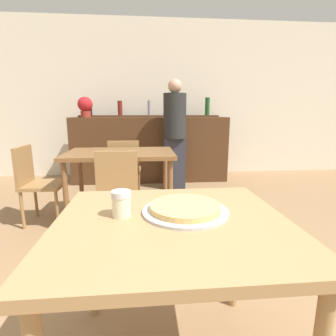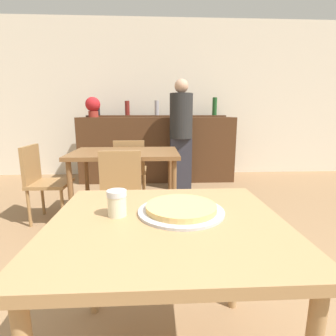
{
  "view_description": "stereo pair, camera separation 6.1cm",
  "coord_description": "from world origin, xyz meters",
  "px_view_note": "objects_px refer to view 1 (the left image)",
  "views": [
    {
      "loc": [
        -0.11,
        -1.0,
        1.17
      ],
      "look_at": [
        0.03,
        0.55,
        0.84
      ],
      "focal_mm": 28.0,
      "sensor_mm": 36.0,
      "label": 1
    },
    {
      "loc": [
        -0.05,
        -1.0,
        1.17
      ],
      "look_at": [
        0.03,
        0.55,
        0.84
      ],
      "focal_mm": 28.0,
      "sensor_mm": 36.0,
      "label": 2
    }
  ],
  "objects_px": {
    "cheese_shaker": "(121,203)",
    "potted_plant": "(85,106)",
    "pizza_tray": "(185,209)",
    "person_standing": "(175,131)",
    "chair_far_side_front": "(116,192)",
    "chair_far_side_back": "(125,167)",
    "chair_far_side_left": "(36,179)"
  },
  "relations": [
    {
      "from": "cheese_shaker",
      "to": "potted_plant",
      "type": "bearing_deg",
      "value": 103.83
    },
    {
      "from": "pizza_tray",
      "to": "potted_plant",
      "type": "xyz_separation_m",
      "value": [
        -1.11,
        3.4,
        0.52
      ]
    },
    {
      "from": "cheese_shaker",
      "to": "person_standing",
      "type": "height_order",
      "value": "person_standing"
    },
    {
      "from": "chair_far_side_front",
      "to": "chair_far_side_back",
      "type": "relative_size",
      "value": 1.0
    },
    {
      "from": "cheese_shaker",
      "to": "chair_far_side_front",
      "type": "bearing_deg",
      "value": 97.36
    },
    {
      "from": "chair_far_side_left",
      "to": "chair_far_side_back",
      "type": "bearing_deg",
      "value": -58.52
    },
    {
      "from": "chair_far_side_back",
      "to": "potted_plant",
      "type": "xyz_separation_m",
      "value": [
        -0.69,
        1.14,
        0.79
      ]
    },
    {
      "from": "chair_far_side_left",
      "to": "potted_plant",
      "type": "distance_m",
      "value": 1.88
    },
    {
      "from": "chair_far_side_front",
      "to": "chair_far_side_back",
      "type": "distance_m",
      "value": 1.09
    },
    {
      "from": "chair_far_side_left",
      "to": "potted_plant",
      "type": "xyz_separation_m",
      "value": [
        0.2,
        1.69,
        0.79
      ]
    },
    {
      "from": "cheese_shaker",
      "to": "person_standing",
      "type": "bearing_deg",
      "value": 78.94
    },
    {
      "from": "chair_far_side_front",
      "to": "chair_far_side_back",
      "type": "xyz_separation_m",
      "value": [
        0.0,
        1.09,
        0.0
      ]
    },
    {
      "from": "person_standing",
      "to": "potted_plant",
      "type": "height_order",
      "value": "person_standing"
    },
    {
      "from": "chair_far_side_left",
      "to": "potted_plant",
      "type": "relative_size",
      "value": 2.53
    },
    {
      "from": "person_standing",
      "to": "chair_far_side_left",
      "type": "bearing_deg",
      "value": -144.19
    },
    {
      "from": "chair_far_side_back",
      "to": "pizza_tray",
      "type": "relative_size",
      "value": 2.19
    },
    {
      "from": "pizza_tray",
      "to": "person_standing",
      "type": "bearing_deg",
      "value": 84.24
    },
    {
      "from": "chair_far_side_front",
      "to": "potted_plant",
      "type": "relative_size",
      "value": 2.53
    },
    {
      "from": "cheese_shaker",
      "to": "chair_far_side_back",
      "type": "bearing_deg",
      "value": 93.85
    },
    {
      "from": "chair_far_side_back",
      "to": "cheese_shaker",
      "type": "height_order",
      "value": "cheese_shaker"
    },
    {
      "from": "cheese_shaker",
      "to": "potted_plant",
      "type": "relative_size",
      "value": 0.34
    },
    {
      "from": "chair_far_side_back",
      "to": "potted_plant",
      "type": "bearing_deg",
      "value": -58.98
    },
    {
      "from": "chair_far_side_left",
      "to": "person_standing",
      "type": "bearing_deg",
      "value": -54.19
    },
    {
      "from": "chair_far_side_left",
      "to": "chair_far_side_front",
      "type": "bearing_deg",
      "value": -121.48
    },
    {
      "from": "chair_far_side_left",
      "to": "pizza_tray",
      "type": "relative_size",
      "value": 2.19
    },
    {
      "from": "chair_far_side_front",
      "to": "pizza_tray",
      "type": "relative_size",
      "value": 2.19
    },
    {
      "from": "chair_far_side_back",
      "to": "person_standing",
      "type": "xyz_separation_m",
      "value": [
        0.72,
        0.61,
        0.41
      ]
    },
    {
      "from": "pizza_tray",
      "to": "cheese_shaker",
      "type": "height_order",
      "value": "cheese_shaker"
    },
    {
      "from": "chair_far_side_front",
      "to": "chair_far_side_left",
      "type": "relative_size",
      "value": 1.0
    },
    {
      "from": "chair_far_side_back",
      "to": "cheese_shaker",
      "type": "bearing_deg",
      "value": 93.85
    },
    {
      "from": "chair_far_side_front",
      "to": "chair_far_side_left",
      "type": "xyz_separation_m",
      "value": [
        -0.89,
        0.54,
        0.0
      ]
    },
    {
      "from": "chair_far_side_left",
      "to": "pizza_tray",
      "type": "xyz_separation_m",
      "value": [
        1.32,
        -1.71,
        0.27
      ]
    }
  ]
}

